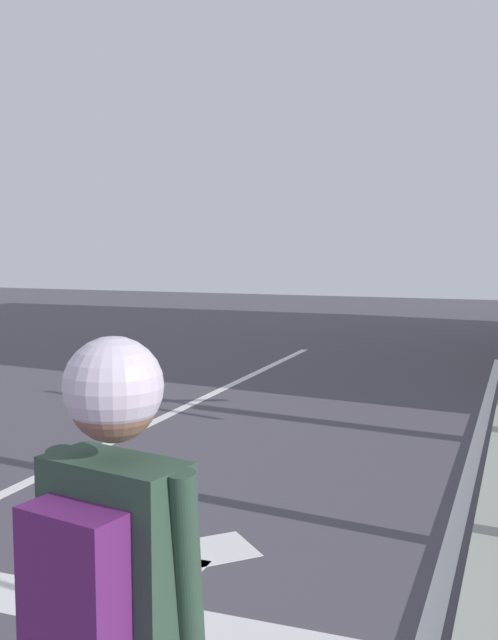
# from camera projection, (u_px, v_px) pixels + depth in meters

# --- Properties ---
(stop_bar) EXTENTS (3.56, 0.40, 0.01)m
(stop_bar) POSITION_uv_depth(u_px,v_px,m) (109.00, 613.00, 3.98)
(stop_bar) COLOR silver
(stop_bar) RESTS_ON ground
(lane_arrow_stem) EXTENTS (0.16, 1.40, 0.01)m
(lane_arrow_stem) POSITION_uv_depth(u_px,v_px,m) (147.00, 611.00, 4.00)
(lane_arrow_stem) COLOR silver
(lane_arrow_stem) RESTS_ON ground
(lane_arrow_head) EXTENTS (0.71, 0.71, 0.01)m
(lane_arrow_head) POSITION_uv_depth(u_px,v_px,m) (210.00, 550.00, 4.79)
(lane_arrow_head) COLOR silver
(lane_arrow_head) RESTS_ON ground
(skater) EXTENTS (0.46, 0.62, 1.67)m
(skater) POSITION_uv_depth(u_px,v_px,m) (113.00, 580.00, 1.86)
(skater) COLOR #3C3C66
(skater) RESTS_ON skateboard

